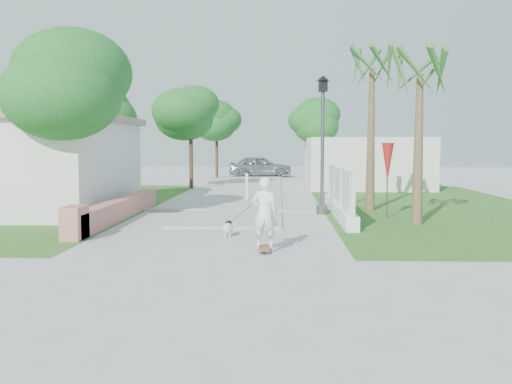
{
  "coord_description": "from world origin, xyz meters",
  "views": [
    {
      "loc": [
        1.54,
        -12.92,
        2.24
      ],
      "look_at": [
        0.96,
        0.79,
        1.1
      ],
      "focal_mm": 40.0,
      "sensor_mm": 36.0,
      "label": 1
    }
  ],
  "objects_px": {
    "patio_umbrella": "(388,163)",
    "dog": "(228,228)",
    "street_lamp": "(323,139)",
    "bollard": "(247,186)",
    "parked_car": "(260,166)",
    "skateboarder": "(245,214)"
  },
  "relations": [
    {
      "from": "patio_umbrella",
      "to": "parked_car",
      "type": "height_order",
      "value": "patio_umbrella"
    },
    {
      "from": "bollard",
      "to": "parked_car",
      "type": "relative_size",
      "value": 0.25
    },
    {
      "from": "dog",
      "to": "parked_car",
      "type": "height_order",
      "value": "parked_car"
    },
    {
      "from": "street_lamp",
      "to": "dog",
      "type": "height_order",
      "value": "street_lamp"
    },
    {
      "from": "skateboarder",
      "to": "parked_car",
      "type": "xyz_separation_m",
      "value": [
        -0.59,
        27.05,
        0.05
      ]
    },
    {
      "from": "street_lamp",
      "to": "bollard",
      "type": "height_order",
      "value": "street_lamp"
    },
    {
      "from": "bollard",
      "to": "parked_car",
      "type": "bearing_deg",
      "value": 90.14
    },
    {
      "from": "patio_umbrella",
      "to": "dog",
      "type": "relative_size",
      "value": 4.05
    },
    {
      "from": "street_lamp",
      "to": "bollard",
      "type": "bearing_deg",
      "value": 120.96
    },
    {
      "from": "skateboarder",
      "to": "dog",
      "type": "height_order",
      "value": "skateboarder"
    },
    {
      "from": "street_lamp",
      "to": "patio_umbrella",
      "type": "relative_size",
      "value": 1.93
    },
    {
      "from": "street_lamp",
      "to": "parked_car",
      "type": "relative_size",
      "value": 1.02
    },
    {
      "from": "dog",
      "to": "street_lamp",
      "type": "bearing_deg",
      "value": 60.7
    },
    {
      "from": "bollard",
      "to": "dog",
      "type": "xyz_separation_m",
      "value": [
        0.07,
        -9.13,
        -0.37
      ]
    },
    {
      "from": "patio_umbrella",
      "to": "parked_car",
      "type": "bearing_deg",
      "value": 101.76
    },
    {
      "from": "street_lamp",
      "to": "skateboarder",
      "type": "xyz_separation_m",
      "value": [
        -2.15,
        -5.75,
        -1.74
      ]
    },
    {
      "from": "street_lamp",
      "to": "patio_umbrella",
      "type": "xyz_separation_m",
      "value": [
        1.9,
        -1.0,
        -0.74
      ]
    },
    {
      "from": "street_lamp",
      "to": "skateboarder",
      "type": "distance_m",
      "value": 6.38
    },
    {
      "from": "dog",
      "to": "skateboarder",
      "type": "bearing_deg",
      "value": -66.56
    },
    {
      "from": "patio_umbrella",
      "to": "parked_car",
      "type": "relative_size",
      "value": 0.53
    },
    {
      "from": "skateboarder",
      "to": "dog",
      "type": "relative_size",
      "value": 4.53
    },
    {
      "from": "dog",
      "to": "parked_car",
      "type": "relative_size",
      "value": 0.13
    }
  ]
}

